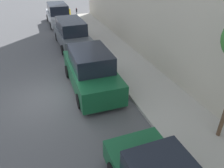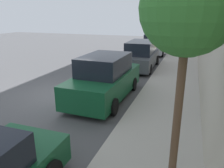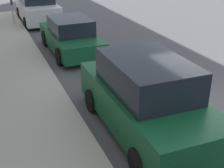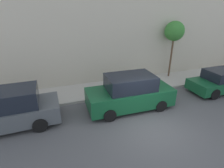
{
  "view_description": "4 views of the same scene",
  "coord_description": "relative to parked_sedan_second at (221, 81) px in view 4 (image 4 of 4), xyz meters",
  "views": [
    {
      "loc": [
        -0.16,
        -9.04,
        5.73
      ],
      "look_at": [
        2.59,
        -1.42,
        1.0
      ],
      "focal_mm": 35.0,
      "sensor_mm": 36.0,
      "label": 1
    },
    {
      "loc": [
        5.55,
        -8.38,
        3.65
      ],
      "look_at": [
        2.74,
        -0.58,
        1.0
      ],
      "focal_mm": 35.0,
      "sensor_mm": 36.0,
      "label": 2
    },
    {
      "loc": [
        5.55,
        6.34,
        4.54
      ],
      "look_at": [
        2.61,
        -0.74,
        1.0
      ],
      "focal_mm": 50.0,
      "sensor_mm": 36.0,
      "label": 3
    },
    {
      "loc": [
        -5.92,
        4.01,
        5.27
      ],
      "look_at": [
        3.47,
        0.84,
        1.0
      ],
      "focal_mm": 28.0,
      "sensor_mm": 36.0,
      "label": 4
    }
  ],
  "objects": [
    {
      "name": "parked_suv_third",
      "position": [
        -0.04,
        6.84,
        0.21
      ],
      "size": [
        2.08,
        4.83,
        1.98
      ],
      "color": "#14512D",
      "rests_on": "ground_plane"
    },
    {
      "name": "street_tree",
      "position": [
        3.31,
        1.8,
        2.98
      ],
      "size": [
        1.47,
        1.47,
        4.33
      ],
      "color": "brown",
      "rests_on": "sidewalk"
    },
    {
      "name": "ground_plane",
      "position": [
        -2.15,
        6.6,
        -0.72
      ],
      "size": [
        60.0,
        60.0,
        0.0
      ],
      "primitive_type": "plane",
      "color": "#515154"
    },
    {
      "name": "parked_minivan_fourth",
      "position": [
        0.18,
        13.14,
        0.2
      ],
      "size": [
        2.04,
        4.95,
        1.9
      ],
      "color": "#4C5156",
      "rests_on": "ground_plane"
    },
    {
      "name": "sidewalk",
      "position": [
        2.68,
        6.6,
        -0.65
      ],
      "size": [
        2.65,
        32.0,
        0.15
      ],
      "color": "#B2ADA3",
      "rests_on": "ground_plane"
    },
    {
      "name": "parked_sedan_second",
      "position": [
        0.0,
        0.0,
        0.0
      ],
      "size": [
        1.92,
        4.52,
        1.54
      ],
      "color": "#14512D",
      "rests_on": "ground_plane"
    }
  ]
}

